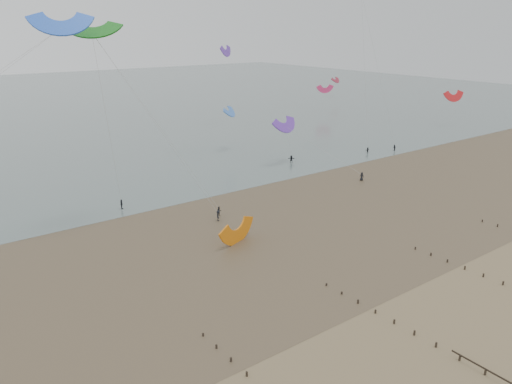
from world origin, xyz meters
The scene contains 4 objects.
ground centered at (0.00, 0.00, 0.00)m, with size 500.00×500.00×0.00m, color brown.
sea_and_shore centered at (-4.08, 34.40, 0.01)m, with size 500.00×665.00×0.03m.
kitesurfers centered at (25.67, 49.11, 0.87)m, with size 129.86×22.94×1.83m.
grounded_kite centered at (2.62, 29.61, 0.00)m, with size 6.98×3.66×5.32m, color orange, non-canonical shape.
Camera 1 is at (-36.39, -27.40, 30.95)m, focal length 35.00 mm.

